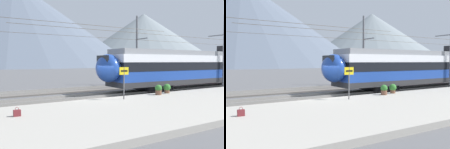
% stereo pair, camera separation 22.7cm
% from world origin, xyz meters
% --- Properties ---
extents(ground_plane, '(400.00, 400.00, 0.00)m').
position_xyz_m(ground_plane, '(0.00, 0.00, 0.00)').
color(ground_plane, '#565659').
extents(platform_slab, '(120.00, 8.03, 0.31)m').
position_xyz_m(platform_slab, '(0.00, -5.17, 0.15)').
color(platform_slab, '#A39E93').
rests_on(platform_slab, ground).
extents(track_near, '(120.00, 3.00, 0.28)m').
position_xyz_m(track_near, '(0.00, 0.95, 0.07)').
color(track_near, '#5B5651').
rests_on(track_near, ground).
extents(track_far, '(120.00, 3.00, 0.28)m').
position_xyz_m(track_far, '(0.00, 5.71, 0.07)').
color(track_far, '#5B5651').
rests_on(track_far, ground).
extents(train_near_platform, '(23.47, 2.88, 4.27)m').
position_xyz_m(train_near_platform, '(12.48, 0.95, 2.22)').
color(train_near_platform, '#2D2D30').
rests_on(train_near_platform, track_near).
extents(catenary_mast_mid, '(40.18, 2.01, 7.54)m').
position_xyz_m(catenary_mast_mid, '(14.18, -0.64, 3.92)').
color(catenary_mast_mid, slate).
rests_on(catenary_mast_mid, ground).
extents(catenary_mast_far_side, '(40.18, 2.10, 8.27)m').
position_xyz_m(catenary_mast_far_side, '(9.40, 7.40, 4.24)').
color(catenary_mast_far_side, slate).
rests_on(catenary_mast_far_side, ground).
extents(platform_sign, '(0.70, 0.08, 2.14)m').
position_xyz_m(platform_sign, '(0.75, -2.43, 1.88)').
color(platform_sign, '#59595B').
rests_on(platform_sign, platform_slab).
extents(handbag_beside_passenger, '(0.32, 0.18, 0.43)m').
position_xyz_m(handbag_beside_passenger, '(-6.17, -3.89, 0.46)').
color(handbag_beside_passenger, maroon).
rests_on(handbag_beside_passenger, platform_slab).
extents(potted_plant_platform_edge, '(0.56, 0.56, 0.74)m').
position_xyz_m(potted_plant_platform_edge, '(5.37, -1.71, 0.72)').
color(potted_plant_platform_edge, brown).
rests_on(potted_plant_platform_edge, platform_slab).
extents(potted_plant_by_shelter, '(0.52, 0.52, 0.76)m').
position_xyz_m(potted_plant_by_shelter, '(4.18, -2.03, 0.72)').
color(potted_plant_by_shelter, brown).
rests_on(potted_plant_by_shelter, platform_slab).
extents(mountain_central_peak, '(159.25, 159.25, 55.67)m').
position_xyz_m(mountain_central_peak, '(18.33, 150.87, 27.84)').
color(mountain_central_peak, '#515B6B').
rests_on(mountain_central_peak, ground).
extents(mountain_right_ridge, '(146.94, 146.94, 50.23)m').
position_xyz_m(mountain_right_ridge, '(142.34, 170.68, 25.11)').
color(mountain_right_ridge, slate).
rests_on(mountain_right_ridge, ground).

